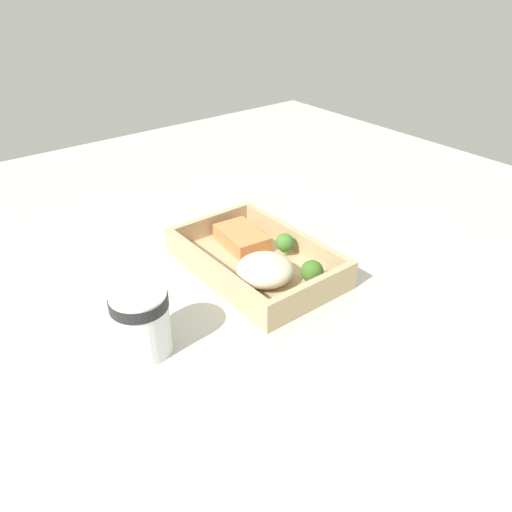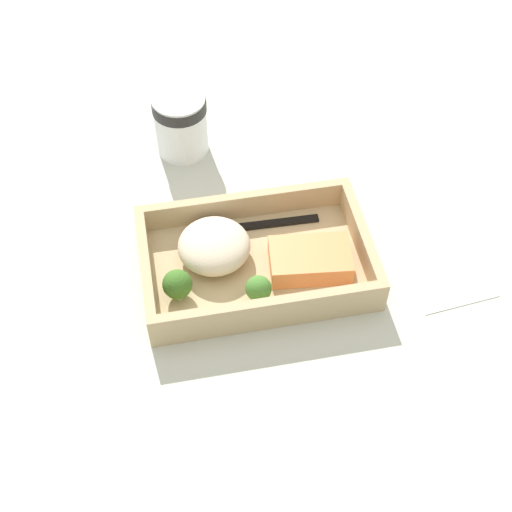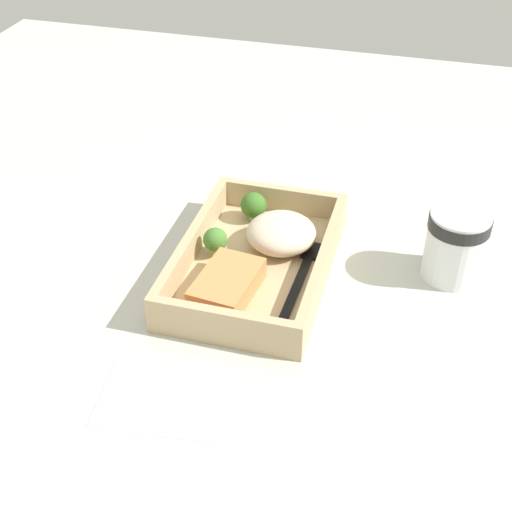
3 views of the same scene
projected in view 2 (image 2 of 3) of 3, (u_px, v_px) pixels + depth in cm
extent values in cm
cube|color=beige|center=(256.00, 274.00, 90.61)|extent=(160.00, 160.00, 2.00)
cube|color=tan|center=(256.00, 267.00, 89.37)|extent=(28.17, 18.21, 1.20)
cube|color=tan|center=(244.00, 205.00, 92.74)|extent=(28.17, 1.20, 3.67)
cube|color=tan|center=(270.00, 310.00, 82.22)|extent=(28.17, 1.20, 3.67)
cube|color=tan|center=(362.00, 239.00, 89.06)|extent=(1.20, 15.81, 3.67)
cube|color=tan|center=(146.00, 270.00, 85.90)|extent=(1.20, 15.81, 3.67)
cube|color=#EB864C|center=(310.00, 260.00, 87.42)|extent=(10.56, 7.35, 2.87)
ellipsoid|color=beige|center=(214.00, 246.00, 87.96)|extent=(9.03, 9.11, 4.23)
cylinder|color=#779F58|center=(178.00, 293.00, 85.25)|extent=(1.36, 1.36, 1.36)
sphere|color=#3B6923|center=(177.00, 284.00, 83.95)|extent=(3.58, 3.58, 3.58)
cylinder|color=#88AA61|center=(259.00, 297.00, 84.74)|extent=(1.20, 1.20, 1.57)
sphere|color=#44792E|center=(259.00, 288.00, 83.45)|extent=(3.15, 3.15, 3.15)
cube|color=black|center=(272.00, 224.00, 92.83)|extent=(12.43, 1.45, 0.44)
cube|color=black|center=(212.00, 231.00, 92.04)|extent=(3.46, 2.29, 0.44)
cylinder|color=white|center=(181.00, 125.00, 100.31)|extent=(7.36, 7.36, 9.24)
cylinder|color=black|center=(179.00, 105.00, 97.68)|extent=(7.58, 7.58, 1.66)
cube|color=white|center=(439.00, 264.00, 90.26)|extent=(11.24, 14.30, 0.24)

